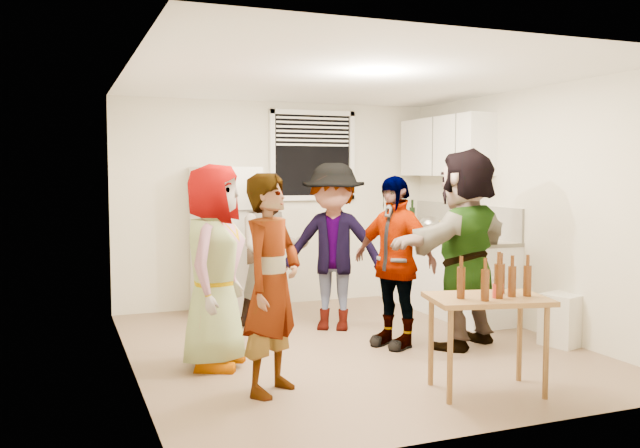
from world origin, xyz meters
name	(u,v)px	position (x,y,z in m)	size (l,w,h in m)	color
room	(351,346)	(0.00, 0.00, 0.00)	(4.00, 4.50, 2.50)	silver
window	(313,155)	(0.45, 2.21, 1.85)	(1.12, 0.10, 1.06)	white
refrigerator	(226,241)	(-0.75, 1.88, 0.85)	(0.70, 0.70, 1.70)	white
counter_lower	(443,274)	(1.70, 1.15, 0.43)	(0.60, 2.20, 0.86)	white
countertop	(443,237)	(1.70, 1.15, 0.88)	(0.64, 2.22, 0.04)	beige
backsplash	(464,219)	(1.99, 1.15, 1.08)	(0.03, 2.20, 0.36)	beige
upper_cabinets	(445,146)	(1.83, 1.35, 1.95)	(0.34, 1.60, 0.70)	white
kettle	(429,233)	(1.65, 1.39, 0.90)	(0.27, 0.22, 0.22)	silver
paper_towel	(456,237)	(1.68, 0.85, 0.90)	(0.13, 0.13, 0.29)	white
wine_bottle	(412,229)	(1.75, 2.00, 0.90)	(0.07, 0.07, 0.29)	black
beer_bottle_counter	(457,239)	(1.60, 0.69, 0.90)	(0.07, 0.07, 0.25)	#47230C
blue_cup	(467,242)	(1.50, 0.34, 0.90)	(0.09, 0.09, 0.12)	#1751B1
picture_frame	(441,226)	(1.92, 1.57, 0.97)	(0.02, 0.16, 0.13)	gold
trash_bin	(563,319)	(1.89, -0.68, 0.25)	(0.33, 0.33, 0.49)	silver
serving_table	(486,392)	(0.41, -1.57, 0.00)	(0.85, 0.57, 0.72)	brown
beer_bottle_table	(498,298)	(0.44, -1.66, 0.72)	(0.07, 0.07, 0.25)	#47230C
red_cup	(498,298)	(0.44, -1.65, 0.72)	(0.08, 0.08, 0.11)	#B22E22
guest_grey	(215,366)	(-1.34, -0.18, 0.00)	(0.84, 1.71, 0.54)	gray
guest_stripe	(272,392)	(-1.09, -1.00, 0.00)	(0.60, 1.63, 0.39)	#141933
guest_back_left	(272,326)	(-0.43, 1.10, 0.00)	(0.79, 1.63, 0.62)	brown
guest_back_right	(333,329)	(0.11, 0.72, 0.00)	(1.12, 1.74, 0.64)	#404045
guest_black	(393,346)	(0.38, -0.12, 0.00)	(0.94, 1.61, 0.39)	black
guest_orange	(464,345)	(1.01, -0.35, 0.00)	(1.73, 1.86, 0.55)	#EEA75B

